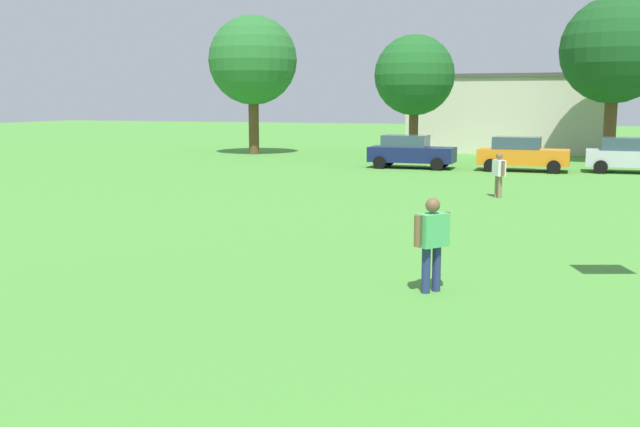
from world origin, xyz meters
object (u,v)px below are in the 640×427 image
object	(u,v)px
parked_car_silver_2	(632,155)
tree_right	(614,51)
parked_car_navy_0	(410,151)
tree_far_left	(253,61)
adult_bystander	(432,237)
bystander_near_trees	(499,171)
parked_car_orange_1	(522,154)
tree_left	(414,76)

from	to	relation	value
parked_car_silver_2	tree_right	distance (m)	8.08
parked_car_navy_0	tree_far_left	world-z (taller)	tree_far_left
adult_bystander	bystander_near_trees	world-z (taller)	adult_bystander
parked_car_orange_1	parked_car_silver_2	size ratio (longest dim) A/B	1.00
adult_bystander	tree_far_left	bearing A→B (deg)	-113.53
parked_car_orange_1	tree_left	size ratio (longest dim) A/B	0.60
tree_far_left	tree_left	world-z (taller)	tree_far_left
parked_car_navy_0	tree_right	size ratio (longest dim) A/B	0.47
parked_car_navy_0	tree_left	xyz separation A→B (m)	(-1.01, 5.23, 3.98)
adult_bystander	tree_left	size ratio (longest dim) A/B	0.24
parked_car_orange_1	tree_right	world-z (taller)	tree_right
bystander_near_trees	tree_right	world-z (taller)	tree_right
bystander_near_trees	parked_car_navy_0	world-z (taller)	parked_car_navy_0
tree_right	bystander_near_trees	bearing A→B (deg)	-103.25
bystander_near_trees	tree_far_left	distance (m)	24.68
parked_car_navy_0	tree_left	size ratio (longest dim) A/B	0.60
bystander_near_trees	tree_left	distance (m)	17.38
tree_left	tree_right	xyz separation A→B (m)	(10.66, 1.85, 1.28)
bystander_near_trees	parked_car_orange_1	world-z (taller)	parked_car_orange_1
tree_far_left	tree_right	distance (m)	21.40
adult_bystander	parked_car_orange_1	world-z (taller)	adult_bystander
tree_right	tree_far_left	bearing A→B (deg)	-178.48
parked_car_silver_2	parked_car_orange_1	bearing A→B (deg)	-170.99
tree_far_left	tree_right	bearing A→B (deg)	1.52
parked_car_navy_0	tree_far_left	size ratio (longest dim) A/B	0.49
bystander_near_trees	parked_car_silver_2	distance (m)	12.44
tree_left	parked_car_navy_0	bearing A→B (deg)	-79.07
bystander_near_trees	parked_car_orange_1	xyz separation A→B (m)	(-0.03, 10.61, -0.10)
bystander_near_trees	tree_right	xyz separation A→B (m)	(4.12, 17.48, 5.17)
parked_car_navy_0	tree_right	world-z (taller)	tree_right
tree_far_left	tree_left	size ratio (longest dim) A/B	1.22
tree_far_left	parked_car_navy_0	bearing A→B (deg)	-29.02
tree_left	tree_right	world-z (taller)	tree_right
adult_bystander	parked_car_navy_0	size ratio (longest dim) A/B	0.40
adult_bystander	bystander_near_trees	size ratio (longest dim) A/B	1.07
bystander_near_trees	tree_left	size ratio (longest dim) A/B	0.22
parked_car_silver_2	tree_left	xyz separation A→B (m)	(-11.52, 4.22, 3.98)
parked_car_navy_0	tree_far_left	xyz separation A→B (m)	(-11.74, 6.51, 5.07)
adult_bystander	tree_far_left	world-z (taller)	tree_far_left
adult_bystander	bystander_near_trees	xyz separation A→B (m)	(-0.30, 13.78, -0.07)
parked_car_silver_2	adult_bystander	bearing A→B (deg)	-100.52
adult_bystander	tree_left	world-z (taller)	tree_left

